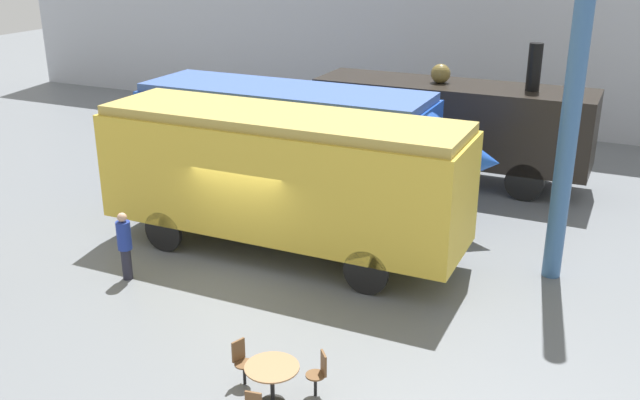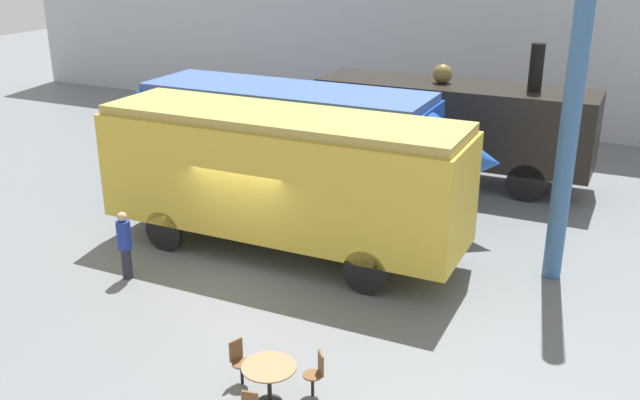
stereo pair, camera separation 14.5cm
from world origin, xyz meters
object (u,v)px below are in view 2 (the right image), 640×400
at_px(streamlined_locomotive, 308,136).
at_px(passenger_coach_vintage, 281,172).
at_px(steam_locomotive, 453,121).
at_px(cafe_table_near, 269,373).
at_px(visitor_person, 125,243).

height_order(streamlined_locomotive, passenger_coach_vintage, passenger_coach_vintage).
xyz_separation_m(steam_locomotive, cafe_table_near, (0.49, -13.46, -1.40)).
relative_size(streamlined_locomotive, passenger_coach_vintage, 1.15).
bearing_deg(cafe_table_near, passenger_coach_vintage, 116.10).
xyz_separation_m(steam_locomotive, visitor_person, (-5.03, -10.64, -1.08)).
height_order(steam_locomotive, visitor_person, steam_locomotive).
bearing_deg(visitor_person, steam_locomotive, 64.72).
xyz_separation_m(steam_locomotive, streamlined_locomotive, (-3.23, -4.33, 0.17)).
relative_size(steam_locomotive, visitor_person, 5.29).
relative_size(passenger_coach_vintage, cafe_table_near, 9.71).
xyz_separation_m(steam_locomotive, passenger_coach_vintage, (-2.35, -7.66, 0.18)).
distance_m(cafe_table_near, visitor_person, 6.20).
relative_size(streamlined_locomotive, cafe_table_near, 11.16).
bearing_deg(cafe_table_near, visitor_person, 152.92).
relative_size(passenger_coach_vintage, visitor_person, 5.52).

